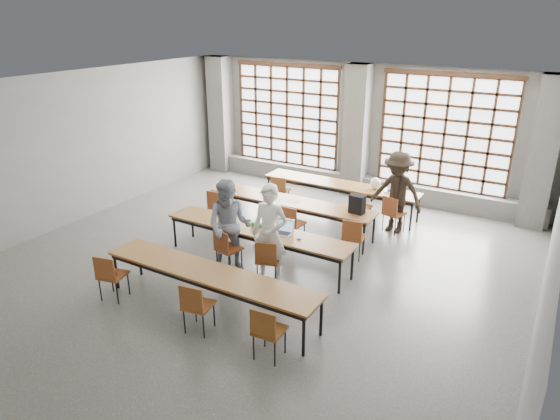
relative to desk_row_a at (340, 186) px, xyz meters
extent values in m
plane|color=#4C4C49|center=(-0.22, -3.77, -0.66)|extent=(11.00, 11.00, 0.00)
plane|color=silver|center=(-0.22, -3.77, 2.84)|extent=(11.00, 11.00, 0.00)
plane|color=#60605D|center=(-0.22, 1.73, 1.09)|extent=(10.00, 0.00, 10.00)
plane|color=#60605D|center=(-5.22, -3.77, 1.09)|extent=(0.00, 11.00, 11.00)
plane|color=#60605D|center=(4.78, -3.77, 1.09)|extent=(0.00, 11.00, 11.00)
cube|color=#595956|center=(-4.72, 1.45, 1.09)|extent=(0.60, 0.55, 3.50)
cube|color=#595956|center=(-0.22, 1.45, 1.09)|extent=(0.60, 0.55, 3.50)
cube|color=#595956|center=(4.28, 1.45, 1.09)|extent=(0.60, 0.55, 3.50)
cube|color=white|center=(-2.47, 1.71, 1.24)|extent=(3.20, 0.02, 2.80)
cube|color=black|center=(-2.47, 1.63, 1.24)|extent=(3.20, 0.05, 2.80)
cube|color=black|center=(-2.47, 1.63, -0.21)|extent=(3.32, 0.07, 0.10)
cube|color=black|center=(-2.47, 1.63, 2.69)|extent=(3.32, 0.07, 0.10)
cube|color=white|center=(2.03, 1.71, 1.24)|extent=(3.20, 0.02, 2.80)
cube|color=black|center=(2.03, 1.63, 1.24)|extent=(3.20, 0.05, 2.80)
cube|color=black|center=(2.03, 1.63, -0.21)|extent=(3.32, 0.07, 0.10)
cube|color=black|center=(2.03, 1.63, 2.69)|extent=(3.32, 0.07, 0.10)
cube|color=#595956|center=(-0.22, 1.53, -0.41)|extent=(9.80, 0.35, 0.50)
cube|color=brown|center=(0.00, 0.00, 0.05)|extent=(4.00, 0.70, 0.04)
cube|color=black|center=(0.00, 0.00, -0.01)|extent=(3.90, 0.64, 0.08)
cylinder|color=black|center=(-1.92, -0.29, -0.32)|extent=(0.05, 0.05, 0.69)
cylinder|color=black|center=(-1.92, 0.29, -0.32)|extent=(0.05, 0.05, 0.69)
cylinder|color=black|center=(1.92, -0.29, -0.32)|extent=(0.05, 0.05, 0.69)
cylinder|color=black|center=(1.92, 0.29, -0.32)|extent=(0.05, 0.05, 0.69)
cube|color=brown|center=(-0.50, -1.67, 0.05)|extent=(4.00, 0.70, 0.04)
cube|color=black|center=(-0.50, -1.67, -0.01)|extent=(3.90, 0.64, 0.08)
cylinder|color=black|center=(-2.42, -1.96, -0.32)|extent=(0.05, 0.05, 0.69)
cylinder|color=black|center=(-2.42, -1.38, -0.32)|extent=(0.05, 0.05, 0.69)
cylinder|color=black|center=(1.42, -1.96, -0.32)|extent=(0.05, 0.05, 0.69)
cylinder|color=black|center=(1.42, -1.38, -0.32)|extent=(0.05, 0.05, 0.69)
cube|color=brown|center=(-0.27, -3.40, 0.05)|extent=(4.00, 0.70, 0.04)
cube|color=black|center=(-0.27, -3.40, -0.01)|extent=(3.90, 0.64, 0.08)
cylinder|color=black|center=(-2.19, -3.69, -0.32)|extent=(0.05, 0.05, 0.69)
cylinder|color=black|center=(-2.19, -3.11, -0.32)|extent=(0.05, 0.05, 0.69)
cylinder|color=black|center=(1.65, -3.69, -0.32)|extent=(0.05, 0.05, 0.69)
cylinder|color=black|center=(1.65, -3.11, -0.32)|extent=(0.05, 0.05, 0.69)
cube|color=brown|center=(0.00, -5.27, 0.05)|extent=(4.00, 0.70, 0.04)
cube|color=black|center=(0.00, -5.27, -0.01)|extent=(3.90, 0.64, 0.08)
cylinder|color=black|center=(-1.92, -5.56, -0.32)|extent=(0.05, 0.05, 0.69)
cylinder|color=black|center=(-1.92, -4.98, -0.32)|extent=(0.05, 0.05, 0.69)
cylinder|color=black|center=(1.92, -5.56, -0.32)|extent=(0.05, 0.05, 0.69)
cylinder|color=black|center=(1.92, -4.98, -0.32)|extent=(0.05, 0.05, 0.69)
cube|color=brown|center=(-1.40, -0.55, -0.21)|extent=(0.50, 0.50, 0.04)
cube|color=brown|center=(-1.36, -0.75, 0.02)|extent=(0.40, 0.11, 0.40)
cylinder|color=black|center=(-1.40, -0.55, -0.44)|extent=(0.02, 0.02, 0.45)
cube|color=brown|center=(0.80, -0.55, -0.21)|extent=(0.45, 0.45, 0.04)
cube|color=brown|center=(0.79, -0.75, 0.02)|extent=(0.40, 0.06, 0.40)
cylinder|color=black|center=(0.80, -0.55, -0.44)|extent=(0.02, 0.02, 0.45)
cube|color=maroon|center=(1.60, -0.55, -0.21)|extent=(0.53, 0.53, 0.04)
cube|color=maroon|center=(1.54, -0.74, 0.02)|extent=(0.39, 0.15, 0.40)
cylinder|color=black|center=(1.60, -0.55, -0.44)|extent=(0.02, 0.02, 0.45)
cube|color=brown|center=(-2.10, -2.22, -0.21)|extent=(0.46, 0.46, 0.04)
cube|color=brown|center=(-2.08, -2.42, 0.02)|extent=(0.40, 0.07, 0.40)
cylinder|color=black|center=(-2.10, -2.22, -0.44)|extent=(0.02, 0.02, 0.45)
cube|color=maroon|center=(-0.10, -2.22, -0.21)|extent=(0.45, 0.45, 0.04)
cube|color=maroon|center=(-0.11, -2.42, 0.02)|extent=(0.40, 0.06, 0.40)
cylinder|color=black|center=(-0.10, -2.22, -0.44)|extent=(0.02, 0.02, 0.45)
cube|color=brown|center=(1.30, -2.22, -0.21)|extent=(0.48, 0.48, 0.04)
cube|color=brown|center=(1.33, -2.41, 0.02)|extent=(0.40, 0.09, 0.40)
cylinder|color=black|center=(1.30, -2.22, -0.44)|extent=(0.02, 0.02, 0.45)
cube|color=brown|center=(-0.57, -3.95, -0.21)|extent=(0.49, 0.49, 0.04)
cube|color=brown|center=(-0.61, -4.14, 0.02)|extent=(0.40, 0.11, 0.40)
cylinder|color=black|center=(-0.57, -3.95, -0.44)|extent=(0.02, 0.02, 0.45)
cube|color=brown|center=(0.33, -3.95, -0.21)|extent=(0.53, 0.53, 0.04)
cube|color=brown|center=(0.39, -4.14, 0.02)|extent=(0.39, 0.15, 0.40)
cylinder|color=black|center=(0.33, -3.95, -0.44)|extent=(0.02, 0.02, 0.45)
cube|color=brown|center=(-1.70, -5.82, -0.21)|extent=(0.50, 0.50, 0.04)
cube|color=brown|center=(-1.66, -6.01, 0.02)|extent=(0.40, 0.12, 0.40)
cylinder|color=black|center=(-1.70, -5.82, -0.44)|extent=(0.02, 0.02, 0.45)
cube|color=brown|center=(0.20, -5.82, -0.21)|extent=(0.48, 0.48, 0.04)
cube|color=brown|center=(0.23, -6.02, 0.02)|extent=(0.40, 0.09, 0.40)
cylinder|color=black|center=(0.20, -5.82, -0.44)|extent=(0.02, 0.02, 0.45)
cube|color=brown|center=(1.50, -5.82, -0.21)|extent=(0.45, 0.45, 0.04)
cube|color=brown|center=(1.51, -6.02, 0.02)|extent=(0.40, 0.06, 0.40)
cylinder|color=black|center=(1.50, -5.82, -0.44)|extent=(0.02, 0.02, 0.45)
imported|color=white|center=(0.33, -3.90, 0.28)|extent=(0.74, 0.53, 1.90)
imported|color=#172647|center=(-0.57, -3.90, 0.25)|extent=(1.07, 0.95, 1.83)
imported|color=black|center=(1.60, -0.50, 0.28)|extent=(1.29, 0.84, 1.88)
cube|color=#BBBBC0|center=(0.28, -3.35, 0.08)|extent=(0.38, 0.29, 0.02)
cube|color=black|center=(0.28, -3.36, 0.09)|extent=(0.31, 0.20, 0.00)
cube|color=#BBBBC0|center=(0.27, -3.21, 0.20)|extent=(0.36, 0.10, 0.26)
cube|color=#90BFF9|center=(0.27, -3.22, 0.17)|extent=(0.31, 0.07, 0.21)
cube|color=silver|center=(1.35, 0.05, 0.08)|extent=(0.37, 0.27, 0.02)
cube|color=black|center=(1.35, 0.04, 0.09)|extent=(0.31, 0.19, 0.00)
cube|color=silver|center=(1.35, 0.19, 0.20)|extent=(0.36, 0.08, 0.26)
cube|color=#93C7FF|center=(1.35, 0.18, 0.17)|extent=(0.31, 0.06, 0.21)
ellipsoid|color=silver|center=(0.68, -3.42, 0.08)|extent=(0.11, 0.08, 0.04)
cube|color=#2B8333|center=(-0.32, -3.32, 0.11)|extent=(0.26, 0.12, 0.09)
cube|color=black|center=(-0.09, -3.50, 0.07)|extent=(0.14, 0.10, 0.01)
cube|color=white|center=(-1.10, -1.62, 0.07)|extent=(0.36, 0.33, 0.00)
cube|color=white|center=(-0.80, -1.72, 0.07)|extent=(0.30, 0.21, 0.00)
cube|color=silver|center=(-0.40, -1.67, 0.07)|extent=(0.35, 0.30, 0.00)
cube|color=black|center=(1.10, -1.62, 0.27)|extent=(0.34, 0.24, 0.40)
ellipsoid|color=white|center=(0.90, 0.05, 0.21)|extent=(0.28, 0.24, 0.29)
cube|color=#AD1A15|center=(-1.70, -5.82, -0.16)|extent=(0.22, 0.14, 0.06)
camera|label=1|loc=(4.68, -10.94, 4.04)|focal=32.00mm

